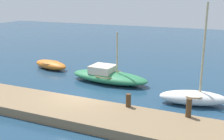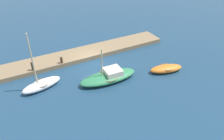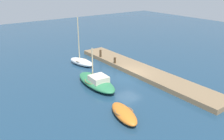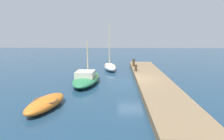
{
  "view_description": "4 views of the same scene",
  "coord_description": "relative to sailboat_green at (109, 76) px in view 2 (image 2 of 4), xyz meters",
  "views": [
    {
      "loc": [
        7.98,
        -13.32,
        6.15
      ],
      "look_at": [
        0.62,
        3.31,
        1.21
      ],
      "focal_mm": 43.98,
      "sensor_mm": 36.0,
      "label": 1
    },
    {
      "loc": [
        8.37,
        20.46,
        13.16
      ],
      "look_at": [
        -0.75,
        3.5,
        0.66
      ],
      "focal_mm": 35.53,
      "sensor_mm": 36.0,
      "label": 2
    },
    {
      "loc": [
        -18.59,
        15.82,
        9.99
      ],
      "look_at": [
        0.2,
        2.04,
        1.16
      ],
      "focal_mm": 38.7,
      "sensor_mm": 36.0,
      "label": 3
    },
    {
      "loc": [
        -17.15,
        1.23,
        4.56
      ],
      "look_at": [
        -0.01,
        1.8,
        1.24
      ],
      "focal_mm": 30.99,
      "sensor_mm": 36.0,
      "label": 4
    }
  ],
  "objects": [
    {
      "name": "mooring_post_west",
      "position": [
        3.36,
        -4.8,
        0.36
      ],
      "size": [
        0.28,
        0.28,
        0.71
      ],
      "primitive_type": "cylinder",
      "color": "#47331E",
      "rests_on": "dock_platform"
    },
    {
      "name": "mooring_post_mid_west",
      "position": [
        6.45,
        -4.8,
        0.47
      ],
      "size": [
        0.27,
        0.27,
        0.93
      ],
      "primitive_type": "cylinder",
      "color": "#47331E",
      "rests_on": "dock_platform"
    },
    {
      "name": "rowboat_white",
      "position": [
        6.29,
        -1.88,
        -0.02
      ],
      "size": [
        4.05,
        2.12,
        5.84
      ],
      "rotation": [
        0.0,
        0.0,
        0.22
      ],
      "color": "white",
      "rests_on": "ground_plane"
    },
    {
      "name": "rowboat_orange",
      "position": [
        -6.17,
        1.48,
        -0.11
      ],
      "size": [
        3.79,
        2.16,
        0.74
      ],
      "rotation": [
        0.0,
        0.0,
        -0.24
      ],
      "color": "orange",
      "rests_on": "ground_plane"
    },
    {
      "name": "ground_plane",
      "position": [
        0.04,
        -4.13,
        -0.48
      ],
      "size": [
        84.0,
        84.0,
        0.0
      ],
      "primitive_type": "plane",
      "color": "navy"
    },
    {
      "name": "dock_platform",
      "position": [
        0.04,
        -6.04,
        -0.24
      ],
      "size": [
        20.53,
        2.99,
        0.49
      ],
      "primitive_type": "cube",
      "color": "#846B4C",
      "rests_on": "ground_plane"
    },
    {
      "name": "sailboat_green",
      "position": [
        0.0,
        0.0,
        0.0
      ],
      "size": [
        6.06,
        2.43,
        3.74
      ],
      "rotation": [
        0.0,
        0.0,
        -0.05
      ],
      "color": "#2D7A4C",
      "rests_on": "ground_plane"
    }
  ]
}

